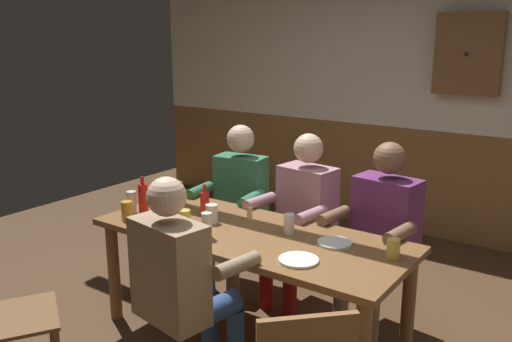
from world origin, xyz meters
TOP-DOWN VIEW (x-y plane):
  - back_wall_upper at (0.00, 2.67)m, footprint 5.98×0.12m
  - back_wall_wainscot at (0.00, 2.67)m, footprint 5.98×0.12m
  - dining_table at (0.00, 0.12)m, footprint 1.98×0.80m
  - person_0 at (-0.58, 0.76)m, footprint 0.56×0.54m
  - person_1 at (-0.01, 0.76)m, footprint 0.56×0.57m
  - person_2 at (0.58, 0.76)m, footprint 0.58×0.57m
  - person_3 at (0.01, -0.51)m, footprint 0.59×0.57m
  - table_candle at (-0.14, 0.31)m, footprint 0.04×0.04m
  - plate_0 at (0.47, -0.09)m, footprint 0.22×0.22m
  - plate_1 at (0.52, 0.24)m, footprint 0.20×0.20m
  - bottle_0 at (-0.43, 0.20)m, footprint 0.06×0.06m
  - bottle_1 at (-0.62, 0.11)m, footprint 0.06×0.06m
  - bottle_2 at (-0.77, -0.03)m, footprint 0.06×0.06m
  - pint_glass_0 at (-0.79, 0.33)m, footprint 0.07×0.07m
  - pint_glass_1 at (0.87, 0.24)m, footprint 0.07×0.07m
  - pint_glass_2 at (0.21, 0.23)m, footprint 0.07×0.07m
  - pint_glass_3 at (-0.30, 0.12)m, footprint 0.08×0.08m
  - pint_glass_4 at (-0.33, -0.10)m, footprint 0.08×0.08m
  - pint_glass_5 at (-0.78, -0.16)m, footprint 0.07×0.07m
  - pint_glass_6 at (-0.87, -0.04)m, footprint 0.06×0.06m
  - pint_glass_7 at (-0.15, -0.10)m, footprint 0.06×0.06m
  - wall_dart_cabinet at (0.59, 2.54)m, footprint 0.56×0.15m

SIDE VIEW (x-z plane):
  - back_wall_wainscot at x=0.00m, z-range 0.00..1.04m
  - dining_table at x=0.00m, z-range 0.27..0.99m
  - person_3 at x=0.01m, z-range 0.06..1.29m
  - person_1 at x=-0.01m, z-range 0.07..1.30m
  - person_0 at x=-0.58m, z-range 0.06..1.31m
  - person_2 at x=0.58m, z-range 0.07..1.31m
  - plate_0 at x=0.47m, z-range 0.73..0.74m
  - plate_1 at x=0.52m, z-range 0.73..0.74m
  - table_candle at x=-0.14m, z-range 0.73..0.81m
  - pint_glass_1 at x=0.87m, z-range 0.73..0.84m
  - pint_glass_3 at x=-0.30m, z-range 0.73..0.85m
  - pint_glass_2 at x=0.21m, z-range 0.73..0.85m
  - pint_glass_5 at x=-0.78m, z-range 0.73..0.86m
  - pint_glass_4 at x=-0.33m, z-range 0.73..0.87m
  - pint_glass_0 at x=-0.79m, z-range 0.73..0.88m
  - pint_glass_6 at x=-0.87m, z-range 0.73..0.88m
  - pint_glass_7 at x=-0.15m, z-range 0.73..0.88m
  - bottle_1 at x=-0.62m, z-range 0.70..0.93m
  - bottle_0 at x=-0.43m, z-range 0.71..0.92m
  - bottle_2 at x=-0.77m, z-range 0.71..0.97m
  - wall_dart_cabinet at x=0.59m, z-range 1.39..2.09m
  - back_wall_upper at x=0.00m, z-range 1.04..2.68m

